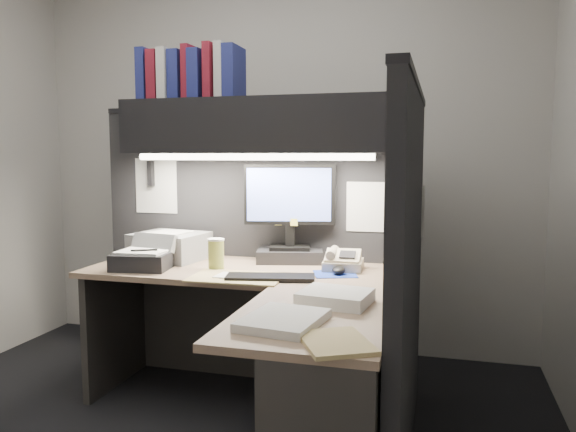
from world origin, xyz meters
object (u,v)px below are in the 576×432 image
object	(u,v)px
monitor	(290,224)
printer	(170,246)
telephone	(343,262)
keyboard	(270,277)
notebook_stack	(143,261)
overhead_shelf	(259,126)
desk	(272,363)
coffee_cup	(216,255)

from	to	relation	value
monitor	printer	size ratio (longest dim) A/B	1.43
monitor	telephone	bearing A→B (deg)	-35.94
printer	telephone	bearing A→B (deg)	6.99
keyboard	notebook_stack	bearing A→B (deg)	162.50
overhead_shelf	telephone	size ratio (longest dim) A/B	7.27
desk	printer	distance (m)	1.16
monitor	coffee_cup	world-z (taller)	monitor
keyboard	telephone	xyz separation A→B (m)	(0.30, 0.33, 0.03)
overhead_shelf	keyboard	size ratio (longest dim) A/B	3.57
notebook_stack	telephone	bearing A→B (deg)	14.22
monitor	coffee_cup	bearing A→B (deg)	-148.44
desk	telephone	bearing A→B (deg)	74.34
monitor	notebook_stack	xyz separation A→B (m)	(-0.71, -0.40, -0.18)
desk	coffee_cup	world-z (taller)	coffee_cup
notebook_stack	coffee_cup	bearing A→B (deg)	12.13
monitor	keyboard	bearing A→B (deg)	-99.75
keyboard	telephone	bearing A→B (deg)	35.67
telephone	coffee_cup	bearing A→B (deg)	-168.17
overhead_shelf	monitor	world-z (taller)	overhead_shelf
desk	telephone	xyz separation A→B (m)	(0.19, 0.68, 0.33)
printer	monitor	bearing A→B (deg)	17.57
desk	monitor	world-z (taller)	monitor
desk	notebook_stack	world-z (taller)	notebook_stack
telephone	keyboard	bearing A→B (deg)	-135.86
overhead_shelf	notebook_stack	size ratio (longest dim) A/B	5.27
desk	keyboard	bearing A→B (deg)	108.14
keyboard	desk	bearing A→B (deg)	-83.94
overhead_shelf	coffee_cup	size ratio (longest dim) A/B	9.83
desk	monitor	bearing A→B (deg)	99.90
overhead_shelf	telephone	world-z (taller)	overhead_shelf
keyboard	notebook_stack	xyz separation A→B (m)	(-0.74, 0.07, 0.03)
coffee_cup	printer	bearing A→B (deg)	151.15
overhead_shelf	telephone	bearing A→B (deg)	-8.36
desk	keyboard	world-z (taller)	keyboard
monitor	telephone	world-z (taller)	monitor
coffee_cup	printer	distance (m)	0.43
overhead_shelf	monitor	bearing A→B (deg)	22.89
desk	monitor	xyz separation A→B (m)	(-0.14, 0.82, 0.51)
keyboard	monitor	bearing A→B (deg)	81.51
desk	overhead_shelf	size ratio (longest dim) A/B	1.10
desk	telephone	distance (m)	0.78
desk	overhead_shelf	world-z (taller)	overhead_shelf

